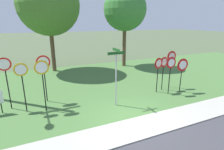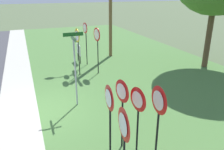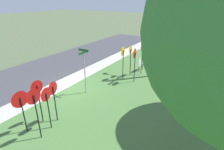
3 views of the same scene
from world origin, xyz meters
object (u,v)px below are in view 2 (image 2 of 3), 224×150
yield_sign_near_right (109,107)px  yield_sign_far_left (158,111)px  yield_sign_near_left (123,131)px  yield_sign_far_right (137,107)px  stop_sign_near_right (78,40)px  stop_sign_far_left (78,42)px  notice_board (79,50)px  yield_sign_center (122,99)px  stop_sign_near_left (97,40)px  stop_sign_far_center (86,35)px  street_name_post (75,64)px

yield_sign_near_right → yield_sign_far_left: yield_sign_far_left is taller
yield_sign_near_left → yield_sign_far_right: bearing=140.8°
stop_sign_near_right → stop_sign_far_left: 0.97m
yield_sign_near_right → notice_board: bearing=172.7°
yield_sign_far_left → notice_board: bearing=179.0°
yield_sign_near_left → yield_sign_center: yield_sign_center is taller
stop_sign_near_left → yield_sign_near_left: stop_sign_near_left is taller
yield_sign_near_right → stop_sign_far_center: bearing=170.0°
yield_sign_center → street_name_post: bearing=-179.0°
yield_sign_far_left → street_name_post: size_ratio=0.82×
notice_board → stop_sign_near_right: bearing=-12.5°
yield_sign_near_right → street_name_post: 3.83m
yield_sign_near_left → yield_sign_near_right: 0.98m
stop_sign_near_right → stop_sign_far_center: size_ratio=0.93×
stop_sign_far_center → yield_sign_near_left: stop_sign_far_center is taller
yield_sign_far_right → notice_board: size_ratio=1.84×
yield_sign_near_left → street_name_post: bearing=-174.7°
yield_sign_far_right → stop_sign_far_center: bearing=163.8°
stop_sign_far_center → yield_sign_near_right: (9.16, -1.86, -0.21)m
yield_sign_far_right → notice_board: (-10.07, 0.73, -0.87)m
stop_sign_near_right → yield_sign_far_right: 8.54m
yield_sign_far_right → street_name_post: street_name_post is taller
yield_sign_far_left → notice_board: 10.90m
yield_sign_center → yield_sign_far_right: bearing=9.1°
stop_sign_far_center → street_name_post: (5.34, -1.92, -0.14)m
stop_sign_near_right → street_name_post: size_ratio=0.82×
stop_sign_near_left → stop_sign_far_left: (-0.16, -1.11, -0.05)m
stop_sign_near_left → stop_sign_far_center: size_ratio=0.98×
street_name_post → yield_sign_center: bearing=10.9°
stop_sign_near_left → notice_board: stop_sign_near_left is taller
yield_sign_center → stop_sign_near_left: bearing=157.9°
yield_sign_near_right → yield_sign_far_right: size_ratio=1.06×
stop_sign_near_left → yield_sign_center: size_ratio=1.18×
stop_sign_near_left → stop_sign_far_center: 1.87m
yield_sign_far_left → yield_sign_center: bearing=-162.7°
yield_sign_far_left → yield_sign_far_right: (-0.76, -0.16, -0.25)m
stop_sign_far_center → yield_sign_far_right: 9.35m
stop_sign_near_left → yield_sign_near_left: bearing=-22.0°
stop_sign_far_left → street_name_post: size_ratio=0.85×
stop_sign_near_left → yield_sign_far_right: 7.54m
yield_sign_near_left → street_name_post: street_name_post is taller
stop_sign_far_left → yield_sign_far_right: 7.59m
stop_sign_near_left → yield_sign_far_left: size_ratio=1.05×
stop_sign_near_right → stop_sign_far_center: bearing=130.3°
stop_sign_near_left → yield_sign_near_left: (8.27, -2.05, -0.34)m
stop_sign_far_left → yield_sign_center: size_ratio=1.16×
stop_sign_far_center → notice_board: 1.46m
stop_sign_near_right → street_name_post: 4.74m
street_name_post → stop_sign_far_left: bearing=164.6°
stop_sign_far_left → yield_sign_near_right: 7.52m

